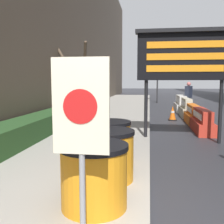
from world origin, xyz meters
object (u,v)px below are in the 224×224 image
object	(u,v)px
barrel_drum_foreground	(94,176)
pedestrian_worker	(188,94)
jersey_barrier_white	(181,105)
warning_sign	(81,119)
message_board	(184,57)
traffic_cone_near	(205,126)
jersey_barrier_orange_near	(193,115)
traffic_light_near_curb	(158,65)
barrel_drum_back	(109,141)
jersey_barrier_red_striped	(202,122)
traffic_cone_mid	(173,113)
barrel_drum_middle	(108,155)
jersey_barrier_cream	(186,109)

from	to	relation	value
barrel_drum_foreground	pedestrian_worker	world-z (taller)	pedestrian_worker
jersey_barrier_white	pedestrian_worker	size ratio (longest dim) A/B	1.18
warning_sign	pedestrian_worker	xyz separation A→B (m)	(2.80, 12.56, -0.36)
message_board	traffic_cone_near	bearing A→B (deg)	46.16
jersey_barrier_orange_near	traffic_light_near_curb	distance (m)	10.53
barrel_drum_back	jersey_barrier_orange_near	xyz separation A→B (m)	(2.56, 5.95, -0.20)
jersey_barrier_red_striped	traffic_cone_mid	size ratio (longest dim) A/B	2.86
barrel_drum_foreground	traffic_cone_near	bearing A→B (deg)	65.11
barrel_drum_back	barrel_drum_middle	bearing A→B (deg)	-82.65
jersey_barrier_red_striped	pedestrian_worker	distance (m)	5.96
barrel_drum_middle	traffic_light_near_curb	size ratio (longest dim) A/B	0.21
traffic_light_near_curb	barrel_drum_middle	bearing A→B (deg)	-94.28
message_board	jersey_barrier_orange_near	size ratio (longest dim) A/B	1.94
message_board	pedestrian_worker	world-z (taller)	message_board
warning_sign	jersey_barrier_red_striped	distance (m)	7.15
barrel_drum_foreground	traffic_cone_mid	distance (m)	8.80
barrel_drum_foreground	warning_sign	size ratio (longest dim) A/B	0.48
barrel_drum_back	traffic_cone_near	distance (m)	4.17
barrel_drum_middle	traffic_cone_near	distance (m)	4.90
barrel_drum_back	jersey_barrier_red_striped	size ratio (longest dim) A/B	0.47
barrel_drum_back	traffic_light_near_curb	size ratio (longest dim) A/B	0.21
warning_sign	jersey_barrier_cream	distance (m)	10.84
jersey_barrier_orange_near	traffic_light_near_curb	bearing A→B (deg)	96.55
barrel_drum_middle	message_board	bearing A→B (deg)	65.17
jersey_barrier_cream	pedestrian_worker	world-z (taller)	pedestrian_worker
traffic_cone_near	traffic_cone_mid	bearing A→B (deg)	101.72
barrel_drum_middle	traffic_cone_mid	world-z (taller)	barrel_drum_middle
message_board	jersey_barrier_red_striped	world-z (taller)	message_board
warning_sign	traffic_cone_mid	distance (m)	9.54
traffic_cone_mid	jersey_barrier_cream	bearing A→B (deg)	57.86
barrel_drum_middle	jersey_barrier_cream	size ratio (longest dim) A/B	0.54
jersey_barrier_cream	traffic_cone_mid	xyz separation A→B (m)	(-0.75, -1.19, -0.08)
warning_sign	message_board	xyz separation A→B (m)	(1.58, 5.07, 1.04)
pedestrian_worker	jersey_barrier_orange_near	bearing A→B (deg)	26.46
warning_sign	jersey_barrier_cream	world-z (taller)	warning_sign
barrel_drum_foreground	barrel_drum_back	size ratio (longest dim) A/B	1.00
jersey_barrier_cream	traffic_light_near_curb	world-z (taller)	traffic_light_near_curb
barrel_drum_foreground	warning_sign	world-z (taller)	warning_sign
barrel_drum_back	message_board	xyz separation A→B (m)	(1.70, 2.47, 1.86)
traffic_cone_near	pedestrian_worker	size ratio (longest dim) A/B	0.41
traffic_light_near_curb	pedestrian_worker	bearing A→B (deg)	-75.93
jersey_barrier_orange_near	traffic_cone_mid	bearing A→B (deg)	133.64
barrel_drum_foreground	barrel_drum_middle	bearing A→B (deg)	88.69
warning_sign	traffic_light_near_curb	world-z (taller)	traffic_light_near_curb
jersey_barrier_orange_near	message_board	bearing A→B (deg)	-103.86
jersey_barrier_white	pedestrian_worker	xyz separation A→B (m)	(0.37, -0.20, 0.59)
traffic_light_near_curb	barrel_drum_foreground	bearing A→B (deg)	-94.12
jersey_barrier_white	barrel_drum_middle	bearing A→B (deg)	-102.38
jersey_barrier_red_striped	barrel_drum_middle	bearing A→B (deg)	-116.02
barrel_drum_foreground	jersey_barrier_cream	size ratio (longest dim) A/B	0.54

